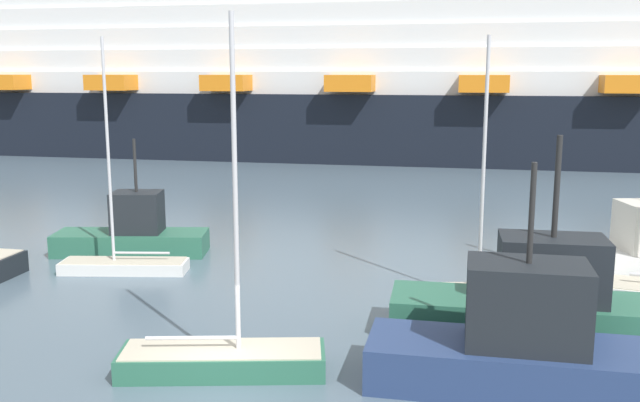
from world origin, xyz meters
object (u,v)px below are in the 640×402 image
Objects in this scene: cruise_ship at (362,83)px; fishing_boat_2 at (539,304)px; fishing_boat_0 at (515,344)px; sailboat_5 at (124,262)px; sailboat_2 at (223,356)px; sailboat_4 at (490,289)px; fishing_boat_1 at (133,233)px.

fishing_boat_2 is at bearing -75.02° from cruise_ship.
fishing_boat_2 is at bearing 75.52° from fishing_boat_0.
cruise_ship reaches higher than sailboat_5.
sailboat_2 is at bearing -85.58° from cruise_ship.
sailboat_5 is (-7.64, 8.23, -0.03)m from sailboat_2.
cruise_ship reaches higher than fishing_boat_2.
sailboat_4 is 45.82m from cruise_ship.
sailboat_2 reaches higher than sailboat_4.
sailboat_5 is 16.55m from fishing_boat_2.
fishing_boat_0 is 3.85m from fishing_boat_2.
sailboat_2 is 1.01× the size of sailboat_5.
sailboat_2 reaches higher than fishing_boat_2.
fishing_boat_0 is at bearing 79.53° from sailboat_4.
sailboat_4 is at bearing 109.48° from fishing_boat_2.
sailboat_4 is 1.32× the size of fishing_boat_1.
fishing_boat_2 is 0.08× the size of cruise_ship.
cruise_ship is (-12.81, 43.49, 6.63)m from sailboat_4.
fishing_boat_0 is at bearing -8.43° from sailboat_2.
sailboat_2 is 52.30m from cruise_ship.
sailboat_2 is 10.71m from sailboat_4.
fishing_boat_0 is at bearing -106.22° from fishing_boat_2.
sailboat_5 reaches higher than fishing_boat_0.
sailboat_4 reaches higher than fishing_boat_1.
fishing_boat_2 is at bearing 155.18° from sailboat_5.
sailboat_2 is at bearing -155.19° from fishing_boat_2.
fishing_boat_1 is 18.41m from fishing_boat_2.
fishing_boat_1 is at bearing 155.65° from fishing_boat_2.
sailboat_2 is at bearing 120.39° from sailboat_5.
sailboat_5 is 3.11m from fishing_boat_1.
sailboat_5 is at bearing 163.62° from fishing_boat_2.
sailboat_4 is at bearing 92.95° from fishing_boat_0.
sailboat_2 is 11.22m from sailboat_5.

